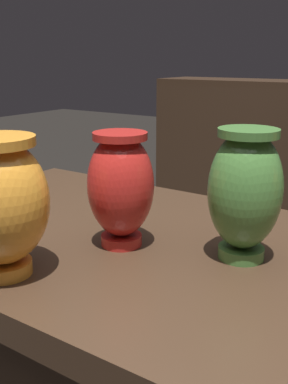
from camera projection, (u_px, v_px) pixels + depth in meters
The scene contains 2 objects.
vase_centerpiece at pixel (121, 186), 0.80m from camera, with size 0.12×0.12×0.21m.
vase_right_accent at pixel (245, 190), 0.74m from camera, with size 0.12×0.12×0.22m.
Camera 1 is at (0.40, -0.66, 1.13)m, focal length 42.84 mm.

